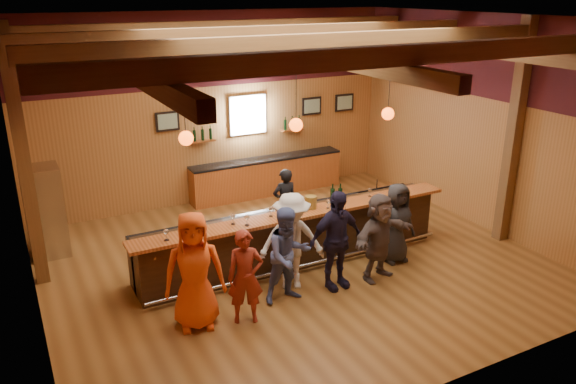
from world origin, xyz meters
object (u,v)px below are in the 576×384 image
customer_orange (194,271)px  bartender (285,203)px  customer_denim (288,255)px  bottle_a (332,196)px  stainless_fridge (45,212)px  customer_white (292,241)px  bar_counter (292,235)px  customer_brown (379,237)px  customer_dark (396,223)px  customer_redvest (245,277)px  customer_navy (336,240)px  ice_bucket (311,202)px  back_bar_cabinet (267,176)px

customer_orange → bartender: 3.66m
customer_denim → bottle_a: customer_denim is taller
stainless_fridge → customer_white: (3.61, -3.37, -0.03)m
bar_counter → bottle_a: 1.07m
stainless_fridge → bottle_a: stainless_fridge is taller
bar_counter → stainless_fridge: bearing=149.2°
customer_orange → customer_denim: size_ratio=1.14×
stainless_fridge → customer_white: bearing=-43.0°
customer_brown → customer_dark: bearing=15.7°
customer_white → customer_redvest: bearing=-130.7°
customer_denim → customer_navy: 0.93m
customer_orange → customer_white: size_ratio=1.08×
bottle_a → customer_dark: bearing=-36.7°
customer_white → ice_bucket: 1.09m
bar_counter → customer_orange: (-2.37, -1.29, 0.42)m
customer_redvest → back_bar_cabinet: bearing=80.8°
customer_orange → ice_bucket: size_ratio=8.08×
stainless_fridge → ice_bucket: size_ratio=7.70×
back_bar_cabinet → customer_navy: 4.95m
stainless_fridge → customer_navy: (4.29, -3.71, -0.01)m
stainless_fridge → customer_navy: 5.67m
back_bar_cabinet → bottle_a: size_ratio=10.43×
ice_bucket → customer_orange: bearing=-158.2°
customer_brown → bottle_a: size_ratio=4.21×
stainless_fridge → customer_redvest: stainless_fridge is taller
bar_counter → back_bar_cabinet: bearing=71.7°
bar_counter → customer_redvest: size_ratio=4.10×
customer_white → customer_brown: (1.53, -0.43, -0.07)m
customer_navy → bottle_a: size_ratio=4.66×
customer_redvest → customer_brown: (2.66, 0.18, 0.04)m
customer_orange → customer_redvest: size_ratio=1.23×
stainless_fridge → customer_redvest: bearing=-58.1°
customer_redvest → bottle_a: 2.78m
back_bar_cabinet → customer_white: (-1.69, -4.49, 0.40)m
customer_white → customer_dark: 2.24m
customer_denim → bartender: 2.65m
customer_redvest → customer_denim: size_ratio=0.93×
ice_bucket → bottle_a: size_ratio=0.61×
bartender → bottle_a: (0.35, -1.30, 0.52)m
customer_denim → customer_dark: bearing=8.7°
back_bar_cabinet → stainless_fridge: bearing=-168.1°
customer_white → ice_bucket: (0.77, 0.68, 0.35)m
customer_denim → customer_dark: 2.52m
customer_brown → bartender: bearing=90.0°
customer_denim → customer_white: bearing=55.7°
stainless_fridge → customer_denim: stainless_fridge is taller
bar_counter → bartender: bartender is taller
ice_bucket → customer_navy: bearing=-95.1°
stainless_fridge → ice_bucket: (4.38, -2.68, 0.33)m
customer_redvest → ice_bucket: bearing=54.0°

